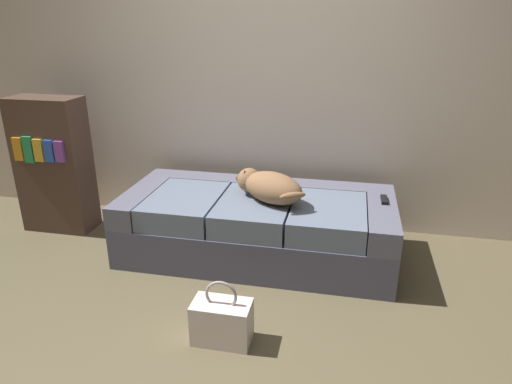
{
  "coord_description": "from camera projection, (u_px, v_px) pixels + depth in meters",
  "views": [
    {
      "loc": [
        0.62,
        -1.92,
        1.67
      ],
      "look_at": [
        0.0,
        1.03,
        0.52
      ],
      "focal_mm": 31.95,
      "sensor_mm": 36.0,
      "label": 1
    }
  ],
  "objects": [
    {
      "name": "back_wall",
      "position": [
        275.0,
        55.0,
        3.56
      ],
      "size": [
        6.4,
        0.1,
        2.8
      ],
      "primitive_type": "cube",
      "color": "beige",
      "rests_on": "ground"
    },
    {
      "name": "tv_remote",
      "position": [
        384.0,
        200.0,
        3.19
      ],
      "size": [
        0.05,
        0.15,
        0.02
      ],
      "primitive_type": "cube",
      "rotation": [
        0.0,
        0.0,
        0.02
      ],
      "color": "black",
      "rests_on": "couch"
    },
    {
      "name": "handbag",
      "position": [
        222.0,
        321.0,
        2.48
      ],
      "size": [
        0.32,
        0.18,
        0.38
      ],
      "color": "silver",
      "rests_on": "ground"
    },
    {
      "name": "couch",
      "position": [
        257.0,
        225.0,
        3.37
      ],
      "size": [
        1.96,
        0.9,
        0.47
      ],
      "color": "#4F4F65",
      "rests_on": "ground"
    },
    {
      "name": "dog_tan",
      "position": [
        269.0,
        186.0,
        3.16
      ],
      "size": [
        0.59,
        0.46,
        0.21
      ],
      "color": "#8C6442",
      "rests_on": "couch"
    },
    {
      "name": "ground_plane",
      "position": [
        217.0,
        347.0,
        2.47
      ],
      "size": [
        10.0,
        10.0,
        0.0
      ],
      "primitive_type": "plane",
      "color": "brown"
    },
    {
      "name": "bookshelf",
      "position": [
        54.0,
        165.0,
        3.7
      ],
      "size": [
        0.56,
        0.3,
        1.1
      ],
      "color": "#4D372C",
      "rests_on": "ground"
    }
  ]
}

